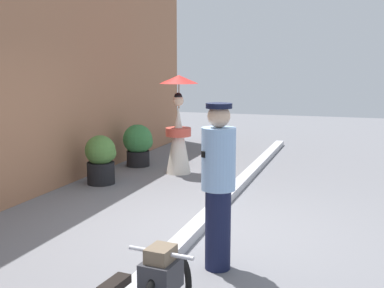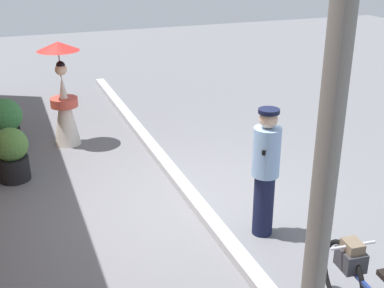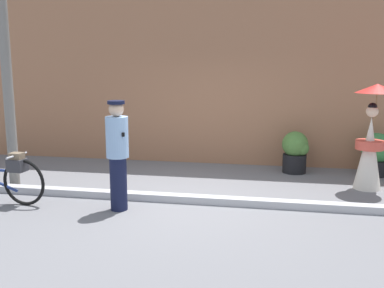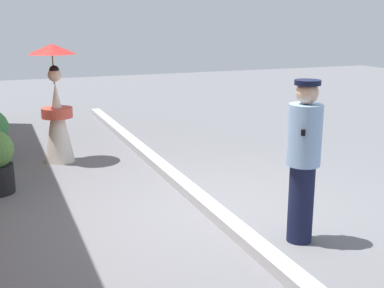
{
  "view_description": "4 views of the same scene",
  "coord_description": "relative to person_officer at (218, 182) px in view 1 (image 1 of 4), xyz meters",
  "views": [
    {
      "loc": [
        -5.42,
        -1.77,
        2.03
      ],
      "look_at": [
        0.46,
        0.23,
        1.02
      ],
      "focal_mm": 44.22,
      "sensor_mm": 36.0,
      "label": 1
    },
    {
      "loc": [
        -5.98,
        2.3,
        3.55
      ],
      "look_at": [
        -0.17,
        0.11,
        1.02
      ],
      "focal_mm": 47.41,
      "sensor_mm": 36.0,
      "label": 2
    },
    {
      "loc": [
        1.28,
        -6.7,
        2.22
      ],
      "look_at": [
        -0.02,
        0.29,
        0.92
      ],
      "focal_mm": 40.8,
      "sensor_mm": 36.0,
      "label": 3
    },
    {
      "loc": [
        -5.04,
        2.3,
        2.26
      ],
      "look_at": [
        0.26,
        0.16,
        0.82
      ],
      "focal_mm": 46.43,
      "sensor_mm": 36.0,
      "label": 4
    }
  ],
  "objects": [
    {
      "name": "potted_plant_small",
      "position": [
        4.39,
        2.94,
        -0.43
      ],
      "size": [
        0.63,
        0.61,
        0.87
      ],
      "color": "black",
      "rests_on": "ground_plane"
    },
    {
      "name": "person_officer",
      "position": [
        0.0,
        0.0,
        0.0
      ],
      "size": [
        0.34,
        0.34,
        1.69
      ],
      "color": "#141938",
      "rests_on": "ground_plane"
    },
    {
      "name": "ground_plane",
      "position": [
        1.01,
        0.54,
        -0.9
      ],
      "size": [
        30.0,
        30.0,
        0.0
      ],
      "primitive_type": "plane",
      "color": "slate"
    },
    {
      "name": "sidewalk_curb",
      "position": [
        1.01,
        0.54,
        -0.84
      ],
      "size": [
        14.0,
        0.2,
        0.12
      ],
      "primitive_type": "cube",
      "color": "#B2B2B7",
      "rests_on": "ground_plane"
    },
    {
      "name": "person_with_parasol",
      "position": [
        4.02,
        1.92,
        0.02
      ],
      "size": [
        0.75,
        0.75,
        1.89
      ],
      "color": "silver",
      "rests_on": "ground_plane"
    },
    {
      "name": "potted_plant_by_door",
      "position": [
        2.78,
        2.91,
        -0.45
      ],
      "size": [
        0.55,
        0.53,
        0.86
      ],
      "color": "black",
      "rests_on": "ground_plane"
    }
  ]
}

